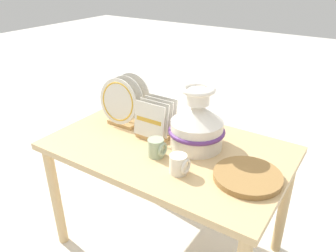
{
  "coord_description": "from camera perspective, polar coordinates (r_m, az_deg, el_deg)",
  "views": [
    {
      "loc": [
        0.8,
        -1.21,
        1.53
      ],
      "look_at": [
        0.0,
        0.0,
        0.8
      ],
      "focal_mm": 35.0,
      "sensor_mm": 36.0,
      "label": 1
    }
  ],
  "objects": [
    {
      "name": "wicker_charger_stack",
      "position": [
        1.46,
        13.69,
        -8.53
      ],
      "size": [
        0.29,
        0.29,
        0.03
      ],
      "color": "olive",
      "rests_on": "display_table"
    },
    {
      "name": "mug_cream_glaze",
      "position": [
        1.44,
        1.94,
        -6.71
      ],
      "size": [
        0.09,
        0.08,
        0.09
      ],
      "color": "silver",
      "rests_on": "display_table"
    },
    {
      "name": "mug_sage_glaze",
      "position": [
        1.57,
        -1.99,
        -3.83
      ],
      "size": [
        0.09,
        0.08,
        0.09
      ],
      "color": "#9EB28E",
      "rests_on": "display_table"
    },
    {
      "name": "dish_rack_square_plates",
      "position": [
        1.73,
        -2.14,
        0.52
      ],
      "size": [
        0.18,
        0.15,
        0.2
      ],
      "color": "tan",
      "rests_on": "display_table"
    },
    {
      "name": "ground_plane",
      "position": [
        2.11,
        0.0,
        -19.87
      ],
      "size": [
        14.0,
        14.0,
        0.0
      ],
      "primitive_type": "plane",
      "color": "silver"
    },
    {
      "name": "ceramic_vase",
      "position": [
        1.62,
        5.06,
        0.38
      ],
      "size": [
        0.28,
        0.28,
        0.32
      ],
      "color": "white",
      "rests_on": "display_table"
    },
    {
      "name": "dish_rack_round_plates",
      "position": [
        1.87,
        -7.71,
        3.79
      ],
      "size": [
        0.26,
        0.17,
        0.28
      ],
      "color": "tan",
      "rests_on": "display_table"
    },
    {
      "name": "display_table",
      "position": [
        1.72,
        0.0,
        -5.93
      ],
      "size": [
        1.21,
        0.75,
        0.69
      ],
      "color": "tan",
      "rests_on": "ground_plane"
    }
  ]
}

